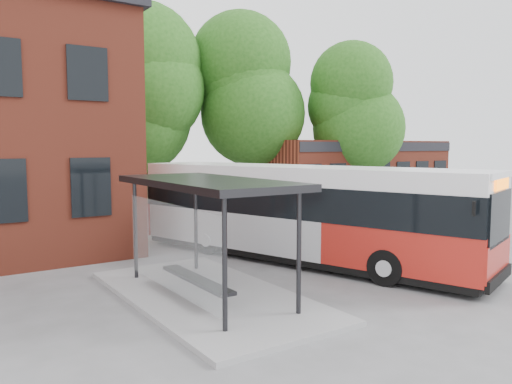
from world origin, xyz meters
TOP-DOWN VIEW (x-y plane):
  - ground at (0.00, 0.00)m, footprint 100.00×100.00m
  - shop_row at (15.00, 14.00)m, footprint 14.00×6.20m
  - bus_shelter at (-4.50, -1.00)m, footprint 3.60×7.00m
  - bike_rail at (9.28, 10.00)m, footprint 5.20×0.10m
  - tree_0 at (-6.00, 16.00)m, footprint 7.92×7.92m
  - tree_1 at (1.00, 17.00)m, footprint 7.92×7.92m
  - tree_2 at (8.00, 16.00)m, footprint 7.92×7.92m
  - tree_3 at (13.00, 12.00)m, footprint 7.04×7.04m
  - city_bus at (-0.16, 0.90)m, footprint 6.11×12.06m
  - bicycle_0 at (6.28, 9.29)m, footprint 1.70×1.04m
  - bicycle_1 at (7.09, 9.40)m, footprint 1.87×1.02m
  - bicycle_2 at (8.20, 9.55)m, footprint 2.00×1.12m
  - bicycle_3 at (9.49, 10.72)m, footprint 1.73×0.92m
  - bicycle_4 at (9.54, 10.82)m, footprint 1.92×0.99m
  - bicycle_5 at (9.98, 9.49)m, footprint 1.85×0.84m
  - bicycle_6 at (11.46, 9.89)m, footprint 1.75×0.85m
  - bicycle_7 at (11.15, 10.71)m, footprint 1.83×0.66m

SIDE VIEW (x-z plane):
  - ground at x=0.00m, z-range 0.00..0.00m
  - bike_rail at x=9.28m, z-range 0.00..0.38m
  - bicycle_0 at x=6.28m, z-range 0.00..0.84m
  - bicycle_6 at x=11.46m, z-range 0.00..0.88m
  - bicycle_4 at x=9.54m, z-range 0.00..0.96m
  - bicycle_2 at x=8.20m, z-range 0.00..0.99m
  - bicycle_3 at x=9.49m, z-range 0.00..1.00m
  - bicycle_5 at x=9.98m, z-range 0.00..1.07m
  - bicycle_7 at x=11.15m, z-range 0.00..1.07m
  - bicycle_1 at x=7.09m, z-range 0.00..1.08m
  - bus_shelter at x=-4.50m, z-range 0.00..2.90m
  - city_bus at x=-0.16m, z-range 0.00..3.01m
  - shop_row at x=15.00m, z-range 0.00..4.00m
  - tree_3 at x=13.00m, z-range 0.00..9.28m
  - tree_1 at x=1.00m, z-range 0.00..10.40m
  - tree_0 at x=-6.00m, z-range 0.00..11.00m
  - tree_2 at x=8.00m, z-range 0.00..11.00m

